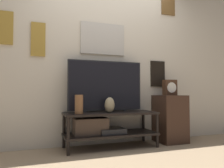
{
  "coord_description": "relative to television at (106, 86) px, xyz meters",
  "views": [
    {
      "loc": [
        -1.03,
        -2.65,
        0.76
      ],
      "look_at": [
        0.02,
        0.28,
        0.89
      ],
      "focal_mm": 35.0,
      "sensor_mm": 36.0,
      "label": 1
    }
  ],
  "objects": [
    {
      "name": "mantel_clock",
      "position": [
        1.07,
        -0.04,
        -0.02
      ],
      "size": [
        0.22,
        0.11,
        0.25
      ],
      "color": "#422819",
      "rests_on": "side_table"
    },
    {
      "name": "wall_back",
      "position": [
        0.04,
        0.18,
        0.48
      ],
      "size": [
        6.4,
        0.08,
        2.7
      ],
      "color": "beige",
      "rests_on": "ground_plane"
    },
    {
      "name": "vase_urn_stoneware",
      "position": [
        0.01,
        -0.16,
        -0.27
      ],
      "size": [
        0.14,
        0.11,
        0.21
      ],
      "color": "tan",
      "rests_on": "media_console"
    },
    {
      "name": "ground_plane",
      "position": [
        0.04,
        -0.38,
        -0.87
      ],
      "size": [
        12.0,
        12.0,
        0.0
      ],
      "primitive_type": "plane",
      "color": "#997F60"
    },
    {
      "name": "television",
      "position": [
        0.0,
        0.0,
        0.0
      ],
      "size": [
        1.11,
        0.05,
        0.74
      ],
      "color": "black",
      "rests_on": "media_console"
    },
    {
      "name": "media_console",
      "position": [
        -0.06,
        -0.1,
        -0.56
      ],
      "size": [
        1.31,
        0.47,
        0.49
      ],
      "color": "black",
      "rests_on": "ground_plane"
    },
    {
      "name": "vase_tall_ceramic",
      "position": [
        -0.44,
        -0.23,
        -0.26
      ],
      "size": [
        0.11,
        0.11,
        0.25
      ],
      "color": "brown",
      "rests_on": "media_console"
    },
    {
      "name": "side_table",
      "position": [
        1.04,
        -0.08,
        -0.51
      ],
      "size": [
        0.41,
        0.43,
        0.73
      ],
      "color": "#382319",
      "rests_on": "ground_plane"
    }
  ]
}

